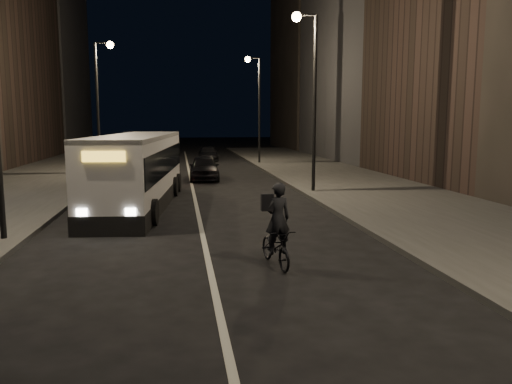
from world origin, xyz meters
name	(u,v)px	position (x,y,z in m)	size (l,w,h in m)	color
ground	(212,278)	(0.00, 0.00, 0.00)	(180.00, 180.00, 0.00)	black
sidewalk_right	(357,185)	(8.50, 14.00, 0.08)	(7.00, 70.00, 0.16)	#323230
sidewalk_left	(11,193)	(-8.50, 14.00, 0.08)	(7.00, 70.00, 0.16)	#323230
building_row_right	(392,29)	(16.00, 27.50, 10.50)	(8.00, 61.00, 21.00)	black
streetlight_right_mid	(309,78)	(5.33, 12.00, 5.36)	(1.20, 0.44, 8.12)	black
streetlight_right_far	(256,95)	(5.33, 28.00, 5.36)	(1.20, 0.44, 8.12)	black
streetlight_left_near	(1,49)	(-5.33, 4.00, 5.36)	(1.20, 0.44, 8.12)	black
streetlight_left_far	(101,89)	(-5.33, 22.00, 5.36)	(1.20, 0.44, 8.12)	black
city_bus	(138,168)	(-2.29, 9.71, 1.57)	(3.36, 10.89, 2.89)	silver
cyclist_on_bicycle	(276,239)	(1.58, 0.66, 0.68)	(0.90, 1.84, 2.04)	black
car_near	(204,168)	(0.80, 18.50, 0.71)	(1.68, 4.18, 1.42)	black
car_mid	(139,159)	(-3.40, 25.11, 0.75)	(1.59, 4.57, 1.51)	#38393B
car_far	(208,154)	(1.85, 32.45, 0.58)	(1.62, 3.99, 1.16)	black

